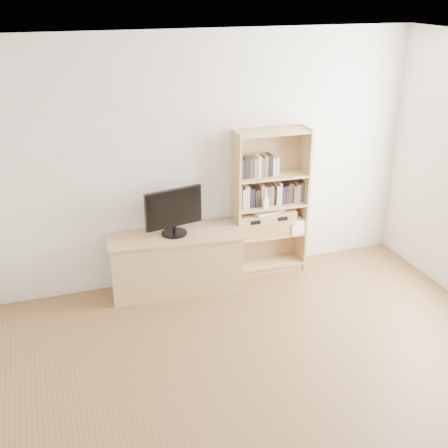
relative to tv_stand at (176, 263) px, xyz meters
name	(u,v)px	position (x,y,z in m)	size (l,w,h in m)	color
floor	(312,423)	(0.46, -2.25, -0.30)	(4.50, 5.00, 0.01)	brown
back_wall	(209,160)	(0.46, 0.25, 1.00)	(4.50, 0.02, 2.60)	beige
ceiling	(341,60)	(0.46, -2.25, 2.30)	(4.50, 5.00, 0.01)	white
tv_stand	(176,263)	(0.00, 0.00, 0.00)	(1.33, 0.50, 0.61)	tan
bookshelf	(270,202)	(1.10, 0.11, 0.50)	(0.80, 0.29, 1.61)	tan
television	(174,212)	(0.00, 0.00, 0.57)	(0.61, 0.05, 0.48)	black
books_row_mid	(270,194)	(1.10, 0.12, 0.60)	(0.85, 0.17, 0.23)	black
books_row_upper	(255,166)	(0.92, 0.13, 0.92)	(0.42, 0.15, 0.22)	black
baby_monitor	(266,203)	(1.01, 0.02, 0.54)	(0.06, 0.04, 0.11)	white
basket_left	(251,224)	(0.89, 0.11, 0.27)	(0.32, 0.26, 0.26)	#B0804F
basket_right	(278,220)	(1.20, 0.10, 0.28)	(0.33, 0.27, 0.27)	#B0804F
laptop	(266,211)	(1.05, 0.09, 0.42)	(0.32, 0.23, 0.03)	white
magazine_stack	(293,225)	(1.38, 0.09, 0.21)	(0.19, 0.28, 0.13)	beige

